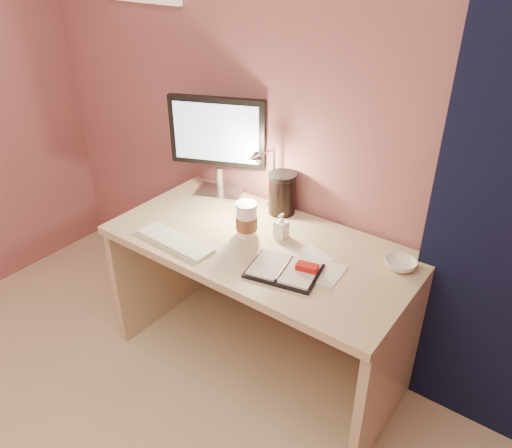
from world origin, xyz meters
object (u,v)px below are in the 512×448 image
Objects in this scene: bowl at (401,264)px; lotion_bottle at (281,226)px; monitor at (218,138)px; dark_jar at (282,195)px; keyboard at (175,241)px; desk at (269,275)px; desk_lamp at (267,176)px; coffee_cup at (247,220)px; planner at (286,270)px; product_box at (280,198)px.

bowl is 1.07× the size of lotion_bottle.
monitor reaches higher than dark_jar.
lotion_bottle is at bearing 44.58° from keyboard.
dark_jar is at bearing 68.99° from keyboard.
desk_lamp reaches higher than desk.
coffee_cup is at bearing -92.32° from dark_jar.
desk is 0.38m from planner.
product_box reaches higher than lotion_bottle.
keyboard is 0.53m from desk_lamp.
dark_jar reaches higher than bowl.
planner is 1.74× the size of dark_jar.
keyboard is 0.57m from dark_jar.
desk is at bearing -170.13° from bowl.
coffee_cup is at bearing 51.37° from keyboard.
bowl is at bearing 6.70° from desk_lamp.
bowl is at bearing 27.40° from planner.
product_box reaches higher than desk.
bowl reaches higher than desk.
lotion_bottle reaches higher than bowl.
monitor is at bearing 138.06° from planner.
monitor reaches higher than coffee_cup.
keyboard is 3.21× the size of lotion_bottle.
planner is (0.52, 0.11, 0.00)m from keyboard.
coffee_cup is (0.21, 0.24, 0.07)m from keyboard.
desk is 10.83× the size of bowl.
lotion_bottle is at bearing -37.22° from product_box.
desk is 11.62× the size of lotion_bottle.
planner is 2.41× the size of product_box.
planner is at bearing -24.35° from coffee_cup.
lotion_bottle is (-0.17, 0.21, 0.05)m from planner.
desk is at bearing -165.97° from lotion_bottle.
dark_jar is (0.01, 0.27, 0.02)m from coffee_cup.
coffee_cup is 0.16m from lotion_bottle.
keyboard is 1.18× the size of desk_lamp.
bowl is 0.70m from product_box.
coffee_cup is at bearing -166.37° from bowl.
monitor is 3.87× the size of product_box.
keyboard reaches higher than desk.
keyboard is 0.48m from lotion_bottle.
coffee_cup is at bearing -56.58° from monitor.
desk is 0.64m from bowl.
planner is 0.53m from product_box.
monitor is 0.44m from dark_jar.
dark_jar is at bearing -17.12° from product_box.
desk is 7.48× the size of dark_jar.
dark_jar reaches higher than planner.
keyboard is 0.98m from bowl.
coffee_cup is 0.70m from bowl.
bowl is (0.59, 0.10, 0.25)m from desk.
keyboard is at bearing -134.62° from desk.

